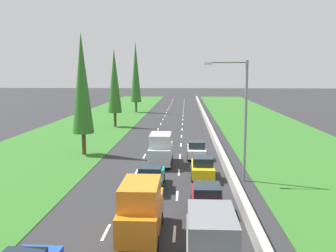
{
  "coord_description": "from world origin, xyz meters",
  "views": [
    {
      "loc": [
        2.29,
        -3.12,
        8.02
      ],
      "look_at": [
        -0.1,
        46.84,
        1.08
      ],
      "focal_mm": 40.32,
      "sensor_mm": 36.0,
      "label": 1
    }
  ],
  "objects_px": {
    "poplar_tree_third": "(114,81)",
    "teal_sedan_centre_lane": "(151,177)",
    "orange_van_centre_lane": "(141,209)",
    "poplar_tree_fourth": "(136,72)",
    "maroon_sedan_right_lane": "(207,198)",
    "street_light_mast": "(241,112)",
    "poplar_tree_second": "(82,84)",
    "silver_van_centre_lane": "(161,149)",
    "yellow_hatchback_right_lane": "(203,168)",
    "white_hatchback_right_lane": "(196,150)",
    "grey_van_right_lane": "(211,246)"
  },
  "relations": [
    {
      "from": "maroon_sedan_right_lane",
      "to": "poplar_tree_third",
      "type": "distance_m",
      "value": 37.55
    },
    {
      "from": "silver_van_centre_lane",
      "to": "white_hatchback_right_lane",
      "type": "xyz_separation_m",
      "value": [
        3.23,
        2.56,
        -0.56
      ]
    },
    {
      "from": "silver_van_centre_lane",
      "to": "white_hatchback_right_lane",
      "type": "relative_size",
      "value": 1.26
    },
    {
      "from": "silver_van_centre_lane",
      "to": "poplar_tree_second",
      "type": "relative_size",
      "value": 0.41
    },
    {
      "from": "white_hatchback_right_lane",
      "to": "poplar_tree_fourth",
      "type": "bearing_deg",
      "value": 104.91
    },
    {
      "from": "maroon_sedan_right_lane",
      "to": "poplar_tree_fourth",
      "type": "relative_size",
      "value": 0.31
    },
    {
      "from": "silver_van_centre_lane",
      "to": "poplar_tree_fourth",
      "type": "xyz_separation_m",
      "value": [
        -8.22,
        45.58,
        6.92
      ]
    },
    {
      "from": "silver_van_centre_lane",
      "to": "grey_van_right_lane",
      "type": "bearing_deg",
      "value": -80.31
    },
    {
      "from": "grey_van_right_lane",
      "to": "orange_van_centre_lane",
      "type": "xyz_separation_m",
      "value": [
        -3.19,
        3.93,
        0.0
      ]
    },
    {
      "from": "maroon_sedan_right_lane",
      "to": "poplar_tree_second",
      "type": "distance_m",
      "value": 20.03
    },
    {
      "from": "grey_van_right_lane",
      "to": "poplar_tree_fourth",
      "type": "xyz_separation_m",
      "value": [
        -11.43,
        64.39,
        6.92
      ]
    },
    {
      "from": "orange_van_centre_lane",
      "to": "poplar_tree_fourth",
      "type": "xyz_separation_m",
      "value": [
        -8.24,
        60.46,
        6.92
      ]
    },
    {
      "from": "orange_van_centre_lane",
      "to": "poplar_tree_second",
      "type": "relative_size",
      "value": 0.41
    },
    {
      "from": "teal_sedan_centre_lane",
      "to": "poplar_tree_second",
      "type": "xyz_separation_m",
      "value": [
        -7.69,
        10.8,
        6.25
      ]
    },
    {
      "from": "orange_van_centre_lane",
      "to": "white_hatchback_right_lane",
      "type": "xyz_separation_m",
      "value": [
        3.21,
        17.44,
        -0.56
      ]
    },
    {
      "from": "orange_van_centre_lane",
      "to": "street_light_mast",
      "type": "relative_size",
      "value": 0.54
    },
    {
      "from": "yellow_hatchback_right_lane",
      "to": "white_hatchback_right_lane",
      "type": "xyz_separation_m",
      "value": [
        -0.29,
        6.75,
        0.0
      ]
    },
    {
      "from": "teal_sedan_centre_lane",
      "to": "street_light_mast",
      "type": "xyz_separation_m",
      "value": [
        6.52,
        2.13,
        4.42
      ]
    },
    {
      "from": "grey_van_right_lane",
      "to": "poplar_tree_third",
      "type": "distance_m",
      "value": 44.41
    },
    {
      "from": "maroon_sedan_right_lane",
      "to": "yellow_hatchback_right_lane",
      "type": "height_order",
      "value": "yellow_hatchback_right_lane"
    },
    {
      "from": "orange_van_centre_lane",
      "to": "street_light_mast",
      "type": "height_order",
      "value": "street_light_mast"
    },
    {
      "from": "maroon_sedan_right_lane",
      "to": "street_light_mast",
      "type": "distance_m",
      "value": 8.4
    },
    {
      "from": "white_hatchback_right_lane",
      "to": "street_light_mast",
      "type": "height_order",
      "value": "street_light_mast"
    },
    {
      "from": "orange_van_centre_lane",
      "to": "street_light_mast",
      "type": "distance_m",
      "value": 12.44
    },
    {
      "from": "teal_sedan_centre_lane",
      "to": "maroon_sedan_right_lane",
      "type": "xyz_separation_m",
      "value": [
        3.7,
        -4.44,
        0.0
      ]
    },
    {
      "from": "grey_van_right_lane",
      "to": "silver_van_centre_lane",
      "type": "distance_m",
      "value": 19.08
    },
    {
      "from": "maroon_sedan_right_lane",
      "to": "street_light_mast",
      "type": "height_order",
      "value": "street_light_mast"
    },
    {
      "from": "yellow_hatchback_right_lane",
      "to": "white_hatchback_right_lane",
      "type": "distance_m",
      "value": 6.76
    },
    {
      "from": "orange_van_centre_lane",
      "to": "poplar_tree_fourth",
      "type": "bearing_deg",
      "value": 97.76
    },
    {
      "from": "grey_van_right_lane",
      "to": "white_hatchback_right_lane",
      "type": "height_order",
      "value": "grey_van_right_lane"
    },
    {
      "from": "poplar_tree_third",
      "to": "orange_van_centre_lane",
      "type": "bearing_deg",
      "value": -77.5
    },
    {
      "from": "yellow_hatchback_right_lane",
      "to": "poplar_tree_fourth",
      "type": "distance_m",
      "value": 51.69
    },
    {
      "from": "poplar_tree_second",
      "to": "street_light_mast",
      "type": "xyz_separation_m",
      "value": [
        14.21,
        -8.67,
        -1.83
      ]
    },
    {
      "from": "poplar_tree_fourth",
      "to": "orange_van_centre_lane",
      "type": "bearing_deg",
      "value": -82.24
    },
    {
      "from": "street_light_mast",
      "to": "silver_van_centre_lane",
      "type": "bearing_deg",
      "value": 142.39
    },
    {
      "from": "maroon_sedan_right_lane",
      "to": "silver_van_centre_lane",
      "type": "bearing_deg",
      "value": 106.86
    },
    {
      "from": "maroon_sedan_right_lane",
      "to": "orange_van_centre_lane",
      "type": "bearing_deg",
      "value": -134.62
    },
    {
      "from": "yellow_hatchback_right_lane",
      "to": "street_light_mast",
      "type": "relative_size",
      "value": 0.43
    },
    {
      "from": "poplar_tree_second",
      "to": "street_light_mast",
      "type": "distance_m",
      "value": 16.75
    },
    {
      "from": "yellow_hatchback_right_lane",
      "to": "poplar_tree_second",
      "type": "height_order",
      "value": "poplar_tree_second"
    },
    {
      "from": "grey_van_right_lane",
      "to": "yellow_hatchback_right_lane",
      "type": "height_order",
      "value": "grey_van_right_lane"
    },
    {
      "from": "poplar_tree_third",
      "to": "poplar_tree_fourth",
      "type": "height_order",
      "value": "poplar_tree_fourth"
    },
    {
      "from": "poplar_tree_second",
      "to": "street_light_mast",
      "type": "bearing_deg",
      "value": -31.4
    },
    {
      "from": "maroon_sedan_right_lane",
      "to": "silver_van_centre_lane",
      "type": "xyz_separation_m",
      "value": [
        -3.46,
        11.4,
        0.59
      ]
    },
    {
      "from": "poplar_tree_third",
      "to": "teal_sedan_centre_lane",
      "type": "bearing_deg",
      "value": -74.88
    },
    {
      "from": "white_hatchback_right_lane",
      "to": "street_light_mast",
      "type": "bearing_deg",
      "value": -67.65
    },
    {
      "from": "grey_van_right_lane",
      "to": "yellow_hatchback_right_lane",
      "type": "bearing_deg",
      "value": 88.78
    },
    {
      "from": "orange_van_centre_lane",
      "to": "poplar_tree_third",
      "type": "relative_size",
      "value": 0.42
    },
    {
      "from": "yellow_hatchback_right_lane",
      "to": "white_hatchback_right_lane",
      "type": "relative_size",
      "value": 1.0
    },
    {
      "from": "yellow_hatchback_right_lane",
      "to": "poplar_tree_third",
      "type": "height_order",
      "value": "poplar_tree_third"
    }
  ]
}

